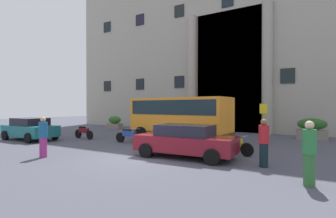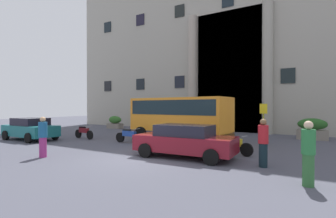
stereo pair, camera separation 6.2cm
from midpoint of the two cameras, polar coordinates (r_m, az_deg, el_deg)
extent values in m
cube|color=#494A56|center=(10.70, -7.76, -11.63)|extent=(80.00, 64.00, 0.12)
cube|color=#A29D8F|center=(27.77, 16.41, 17.82)|extent=(35.73, 9.00, 20.88)
cube|color=black|center=(22.44, 13.67, 8.52)|extent=(5.72, 0.12, 10.62)
cylinder|color=#A79A8A|center=(23.32, 5.62, 8.23)|extent=(0.84, 0.84, 10.62)
cylinder|color=#9D998A|center=(21.43, 21.95, 8.87)|extent=(0.84, 0.84, 10.62)
cube|color=black|center=(29.76, -13.96, 5.18)|extent=(1.04, 0.08, 1.17)
cube|color=black|center=(26.65, -6.60, 5.73)|extent=(1.04, 0.08, 1.17)
cube|color=black|center=(24.09, 2.53, 6.28)|extent=(1.04, 0.08, 1.17)
cube|color=black|center=(21.38, 25.90, 6.94)|extent=(1.04, 0.08, 1.17)
cube|color=black|center=(31.08, -13.99, 17.94)|extent=(1.04, 0.08, 1.17)
cube|color=black|center=(28.12, -6.61, 19.85)|extent=(1.04, 0.08, 1.17)
cube|color=black|center=(25.71, 2.54, 21.75)|extent=(1.04, 0.08, 1.17)
cube|color=black|center=(24.01, 13.55, 23.31)|extent=(1.04, 0.08, 1.17)
cube|color=orange|center=(15.52, 2.65, -1.66)|extent=(6.41, 2.72, 2.29)
cube|color=#14252D|center=(15.51, 2.65, 0.39)|extent=(6.03, 2.72, 0.88)
cube|color=#14252D|center=(14.15, 13.31, -0.43)|extent=(0.19, 1.95, 1.10)
cube|color=#4B3F42|center=(15.60, 2.65, -5.43)|extent=(6.41, 2.76, 0.24)
cylinder|color=black|center=(15.65, 11.80, -5.87)|extent=(0.92, 0.34, 0.90)
cylinder|color=black|center=(13.55, 8.04, -6.86)|extent=(0.92, 0.34, 0.90)
cylinder|color=black|center=(17.78, -1.44, -5.08)|extent=(0.92, 0.34, 0.90)
cylinder|color=black|center=(15.96, -6.32, -5.73)|extent=(0.92, 0.34, 0.90)
cylinder|color=#9D9C20|center=(16.14, 21.15, -3.16)|extent=(0.08, 0.08, 2.32)
cube|color=yellow|center=(16.07, 21.14, 0.07)|extent=(0.44, 0.03, 0.60)
cube|color=gray|center=(25.26, -12.32, -3.86)|extent=(1.60, 0.76, 0.50)
ellipsoid|color=#2D5F23|center=(25.22, -12.33, -2.45)|extent=(1.53, 0.68, 0.74)
cube|color=gray|center=(20.19, 8.94, -4.78)|extent=(1.49, 0.98, 0.64)
ellipsoid|color=#1A451B|center=(20.13, 8.95, -2.42)|extent=(1.43, 0.88, 1.02)
cube|color=slate|center=(19.07, 30.29, -5.17)|extent=(1.83, 0.88, 0.63)
ellipsoid|color=#255620|center=(19.01, 30.31, -3.05)|extent=(1.76, 0.79, 0.78)
cube|color=#196569|center=(18.61, -29.40, -4.38)|extent=(3.91, 1.76, 0.70)
cube|color=black|center=(18.57, -29.41, -2.56)|extent=(2.11, 1.55, 0.48)
cylinder|color=black|center=(17.99, -24.83, -5.51)|extent=(0.62, 0.20, 0.62)
cylinder|color=black|center=(17.06, -29.72, -5.87)|extent=(0.62, 0.20, 0.62)
cylinder|color=black|center=(20.22, -29.12, -4.86)|extent=(0.62, 0.20, 0.62)
cylinder|color=black|center=(19.40, -33.62, -5.12)|extent=(0.62, 0.20, 0.62)
cube|color=maroon|center=(10.77, 3.83, -7.95)|extent=(4.39, 1.91, 0.67)
cube|color=black|center=(10.70, 3.83, -4.92)|extent=(2.40, 1.61, 0.47)
cylinder|color=black|center=(11.13, 12.68, -9.23)|extent=(0.63, 0.23, 0.62)
cylinder|color=black|center=(9.51, 9.92, -10.91)|extent=(0.63, 0.23, 0.62)
cylinder|color=black|center=(12.22, -0.87, -8.34)|extent=(0.63, 0.23, 0.62)
cylinder|color=black|center=(10.77, -5.32, -9.55)|extent=(0.63, 0.23, 0.62)
cylinder|color=black|center=(14.63, -6.91, -6.90)|extent=(0.60, 0.11, 0.60)
cylinder|color=black|center=(15.49, -11.12, -6.49)|extent=(0.60, 0.13, 0.60)
cube|color=#2246A1|center=(15.02, -9.08, -5.63)|extent=(0.90, 0.26, 0.32)
cube|color=black|center=(15.11, -9.62, -4.91)|extent=(0.52, 0.21, 0.12)
cylinder|color=#A5A5A8|center=(14.63, -7.27, -4.61)|extent=(0.04, 0.55, 0.03)
cylinder|color=black|center=(17.28, -17.78, -5.77)|extent=(0.61, 0.16, 0.60)
cylinder|color=black|center=(18.34, -20.18, -5.41)|extent=(0.61, 0.18, 0.60)
cube|color=maroon|center=(17.78, -19.02, -4.69)|extent=(0.85, 0.32, 0.32)
cube|color=black|center=(17.91, -19.35, -4.07)|extent=(0.54, 0.25, 0.12)
cylinder|color=#A5A5A8|center=(17.31, -17.98, -3.83)|extent=(0.09, 0.55, 0.03)
cylinder|color=black|center=(11.49, 17.69, -8.98)|extent=(0.61, 0.23, 0.60)
cylinder|color=black|center=(12.15, 11.69, -8.45)|extent=(0.61, 0.25, 0.60)
cube|color=gold|center=(11.76, 14.61, -7.37)|extent=(0.92, 0.43, 0.32)
cube|color=black|center=(11.83, 13.84, -6.45)|extent=(0.55, 0.31, 0.12)
cylinder|color=#A5A5A8|center=(11.46, 17.19, -6.08)|extent=(0.15, 0.54, 0.03)
cylinder|color=black|center=(9.72, 21.15, -9.97)|extent=(0.30, 0.30, 0.86)
cylinder|color=#B11C24|center=(9.61, 21.16, -5.49)|extent=(0.36, 0.36, 0.66)
sphere|color=brown|center=(9.58, 21.17, -2.82)|extent=(0.23, 0.23, 0.23)
cylinder|color=#2E6432|center=(8.00, 29.72, -12.21)|extent=(0.30, 0.30, 0.89)
cylinder|color=#28733A|center=(7.86, 29.75, -6.60)|extent=(0.36, 0.36, 0.69)
sphere|color=beige|center=(7.82, 29.77, -3.25)|extent=(0.24, 0.24, 0.24)
cylinder|color=#992D73|center=(12.06, -27.08, -7.93)|extent=(0.30, 0.30, 0.86)
cylinder|color=#1B5584|center=(11.97, -27.09, -4.31)|extent=(0.36, 0.36, 0.67)
sphere|color=tan|center=(11.94, -27.10, -2.16)|extent=(0.23, 0.23, 0.23)
camera|label=1|loc=(0.03, -90.11, 0.00)|focal=26.30mm
camera|label=2|loc=(0.03, 89.89, 0.00)|focal=26.30mm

